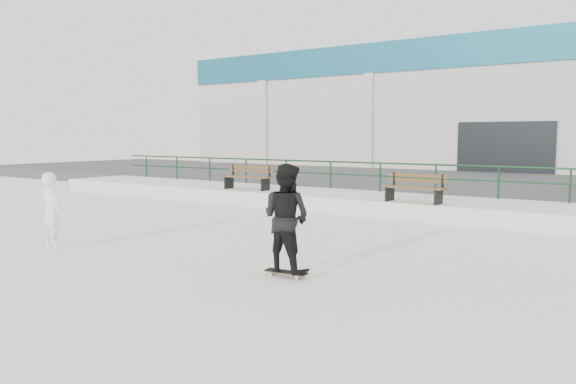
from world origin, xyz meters
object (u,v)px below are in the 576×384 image
Objects in this scene: seated_skater at (51,211)px; bench_left at (248,177)px; standing_skater at (286,218)px; skateboard at (286,272)px; bench_right at (415,188)px.

bench_left is at bearing -77.37° from seated_skater.
skateboard is at bearing 15.75° from standing_skater.
standing_skater is at bearing 8.03° from skateboard.
seated_skater is at bearing -83.33° from bench_left.
bench_left is 1.17× the size of seated_skater.
standing_skater reaches higher than seated_skater.
seated_skater is (1.76, -8.98, -0.10)m from bench_left.
bench_right reaches higher than skateboard.
bench_left is 2.46× the size of skateboard.
seated_skater reaches higher than bench_left.
skateboard is at bearing -81.26° from bench_right.
seated_skater is (-4.78, -8.62, -0.09)m from bench_right.
skateboard is 5.65m from seated_skater.
standing_skater is 5.61m from seated_skater.
bench_right is at bearing -7.60° from bench_left.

